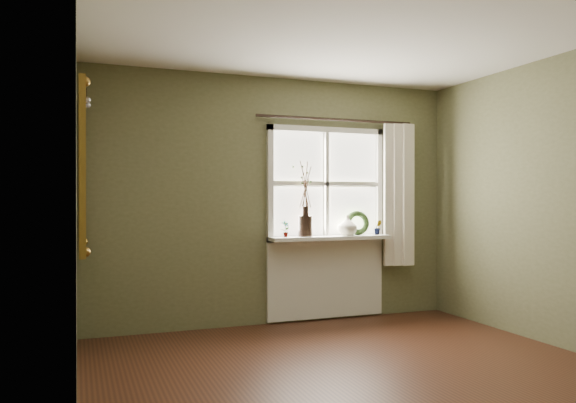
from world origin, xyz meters
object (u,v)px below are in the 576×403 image
at_px(wreath, 357,226).
at_px(dark_jug, 305,226).
at_px(cream_vase, 347,225).
at_px(gilt_mirror, 81,170).

bearing_deg(wreath, dark_jug, -168.21).
height_order(cream_vase, gilt_mirror, gilt_mirror).
distance_m(cream_vase, wreath, 0.15).
distance_m(wreath, gilt_mirror, 2.96).
bearing_deg(cream_vase, gilt_mirror, -169.43).
bearing_deg(gilt_mirror, cream_vase, 10.57).
distance_m(cream_vase, gilt_mirror, 2.82).
bearing_deg(wreath, cream_vase, -155.97).
xyz_separation_m(wreath, gilt_mirror, (-2.86, -0.55, 0.54)).
distance_m(dark_jug, gilt_mirror, 2.34).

